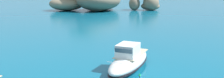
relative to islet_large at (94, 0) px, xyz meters
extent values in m
ellipsoid|color=#84755B|center=(-9.63, -0.23, -1.09)|extent=(15.17, 14.80, 4.70)
ellipsoid|color=#756651|center=(0.37, 0.45, -0.58)|extent=(15.77, 15.44, 5.72)
ellipsoid|color=#84755B|center=(1.87, 3.53, -1.00)|extent=(16.75, 15.92, 4.87)
ellipsoid|color=#756651|center=(1.23, -0.77, 0.32)|extent=(18.82, 20.56, 7.51)
ellipsoid|color=#756651|center=(0.57, -3.10, -0.50)|extent=(13.07, 12.61, 5.88)
ellipsoid|color=#756651|center=(19.20, 1.06, -2.03)|extent=(6.74, 5.88, 2.81)
ellipsoid|color=#756651|center=(19.26, 0.40, -0.85)|extent=(7.08, 7.34, 5.17)
ellipsoid|color=#756651|center=(13.57, 0.52, -1.22)|extent=(5.26, 5.37, 4.44)
ellipsoid|color=white|center=(7.53, -62.18, -2.71)|extent=(5.75, 8.93, 1.46)
ellipsoid|color=black|center=(7.53, -62.18, -3.04)|extent=(5.86, 9.10, 0.18)
cube|color=#C6B793|center=(7.79, -61.59, -2.09)|extent=(3.87, 5.21, 0.06)
cube|color=silver|center=(7.37, -62.58, -1.45)|extent=(2.61, 2.92, 1.20)
cube|color=#2D4756|center=(6.89, -63.70, -1.33)|extent=(1.65, 0.91, 0.64)
cylinder|color=silver|center=(6.22, -65.27, -1.91)|extent=(1.68, 0.74, 0.04)
cone|color=green|center=(7.96, -67.72, -2.06)|extent=(0.20, 0.20, 0.20)
camera|label=1|loc=(5.83, -85.83, 4.53)|focal=39.86mm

